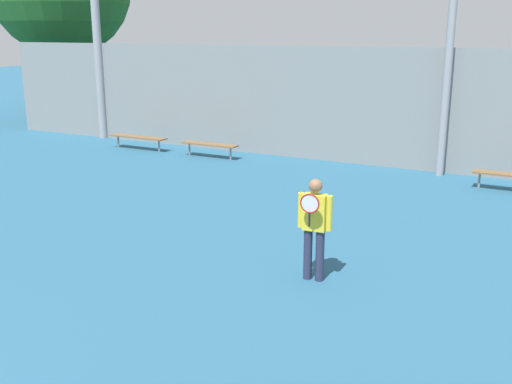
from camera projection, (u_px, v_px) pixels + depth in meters
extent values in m
cylinder|color=#282D47|center=(308.00, 254.00, 9.70)|extent=(0.14, 0.14, 0.85)
cylinder|color=#282D47|center=(320.00, 256.00, 9.62)|extent=(0.14, 0.14, 0.85)
cube|color=yellow|center=(315.00, 212.00, 9.47)|extent=(0.38, 0.23, 0.59)
cylinder|color=yellow|center=(301.00, 210.00, 9.56)|extent=(0.10, 0.10, 0.57)
cylinder|color=yellow|center=(329.00, 213.00, 9.38)|extent=(0.10, 0.10, 0.57)
sphere|color=#8E6647|center=(316.00, 186.00, 9.36)|extent=(0.22, 0.22, 0.22)
cylinder|color=black|center=(309.00, 219.00, 9.23)|extent=(0.03, 0.03, 0.22)
torus|color=red|center=(310.00, 204.00, 9.16)|extent=(0.31, 0.05, 0.31)
cylinder|color=silver|center=(310.00, 204.00, 9.16)|extent=(0.27, 0.03, 0.27)
cube|color=brown|center=(509.00, 174.00, 15.02)|extent=(1.71, 0.40, 0.04)
cylinder|color=gray|center=(479.00, 180.00, 15.38)|extent=(0.06, 0.06, 0.41)
cube|color=brown|center=(210.00, 144.00, 19.00)|extent=(1.93, 0.40, 0.04)
cylinder|color=gray|center=(190.00, 149.00, 19.41)|extent=(0.06, 0.06, 0.41)
cylinder|color=gray|center=(231.00, 153.00, 18.72)|extent=(0.06, 0.06, 0.41)
cube|color=brown|center=(138.00, 137.00, 20.29)|extent=(2.18, 0.40, 0.04)
cylinder|color=gray|center=(118.00, 141.00, 20.74)|extent=(0.06, 0.06, 0.41)
cylinder|color=gray|center=(159.00, 146.00, 19.96)|extent=(0.06, 0.06, 0.41)
cylinder|color=#939399|center=(94.00, 0.00, 21.34)|extent=(0.30, 0.30, 9.93)
cylinder|color=#939399|center=(452.00, 23.00, 15.71)|extent=(0.22, 0.22, 8.25)
cube|color=gray|center=(322.00, 104.00, 18.31)|extent=(25.78, 0.06, 3.48)
cylinder|color=brown|center=(68.00, 81.00, 27.02)|extent=(0.40, 0.40, 3.39)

